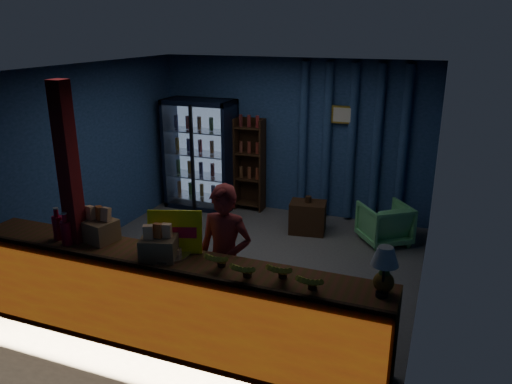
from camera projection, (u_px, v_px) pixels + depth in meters
ground at (242, 263)px, 6.79m from camera, size 4.60×4.60×0.00m
room_walls at (241, 151)px, 6.29m from camera, size 4.60×4.60×4.60m
counter at (167, 301)px, 4.95m from camera, size 4.40×0.57×0.99m
support_post at (73, 210)px, 5.06m from camera, size 0.16×0.16×2.60m
beverage_cooler at (202, 154)px, 8.72m from camera, size 1.20×0.62×1.90m
bottle_shelf at (250, 165)px, 8.60m from camera, size 0.50×0.28×1.60m
curtain_folds at (351, 143)px, 7.93m from camera, size 1.74×0.14×2.50m
framed_picture at (343, 115)px, 7.80m from camera, size 0.36×0.04×0.28m
shopkeeper at (225, 260)px, 5.12m from camera, size 0.59×0.40×1.59m
green_chair at (385, 223)px, 7.35m from camera, size 0.92×0.92×0.61m
side_table at (308, 217)px, 7.74m from camera, size 0.60×0.47×0.59m
yellow_sign at (175, 232)px, 4.87m from camera, size 0.54×0.27×0.43m
soda_bottles at (62, 229)px, 5.12m from camera, size 0.29×0.19×0.35m
snack_box_left at (159, 246)px, 4.75m from camera, size 0.40×0.36×0.35m
snack_box_centre at (99, 229)px, 5.16m from camera, size 0.40×0.35×0.36m
pastry_tray at (167, 252)px, 4.87m from camera, size 0.47×0.47×0.08m
banana_bunches at (263, 270)px, 4.37m from camera, size 1.16×0.32×0.19m
table_lamp at (385, 258)px, 4.01m from camera, size 0.23×0.23×0.45m
pineapple at (384, 279)px, 4.14m from camera, size 0.18×0.18×0.30m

